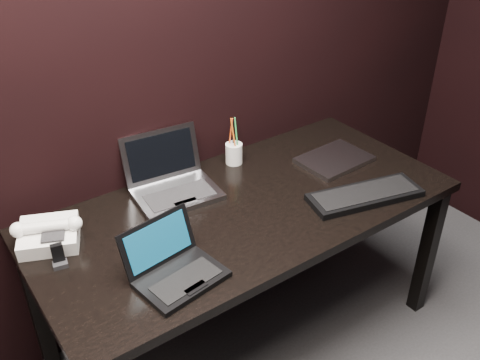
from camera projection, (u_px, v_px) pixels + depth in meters
wall_back at (117, 56)px, 1.97m from camera, size 4.00×0.00×4.00m
desk at (246, 220)px, 2.18m from camera, size 1.70×0.80×0.74m
netbook at (175, 268)px, 1.76m from camera, size 0.31×0.28×0.18m
silver_laptop at (173, 183)px, 2.19m from camera, size 0.36×0.33×0.23m
ext_keyboard at (365, 195)px, 2.17m from camera, size 0.50×0.27×0.03m
closed_laptop at (334, 159)px, 2.43m from camera, size 0.32×0.24×0.02m
desk_phone at (49, 234)px, 1.90m from camera, size 0.26×0.25×0.12m
mobile_phone at (59, 258)px, 1.81m from camera, size 0.06×0.05×0.08m
pen_cup at (234, 153)px, 2.39m from camera, size 0.09×0.09×0.22m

